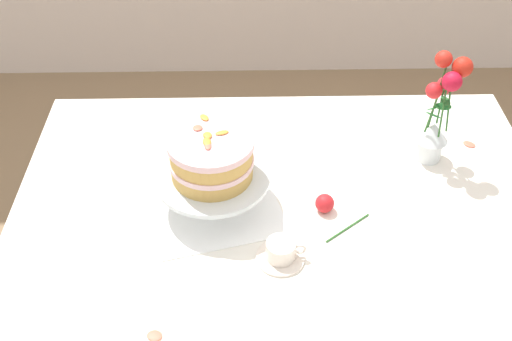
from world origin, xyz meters
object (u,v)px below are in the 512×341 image
at_px(dining_table, 283,237).
at_px(fallen_rose, 325,204).
at_px(layer_cake, 211,157).
at_px(cake_stand, 213,180).
at_px(flower_vase, 439,114).
at_px(teacup, 281,252).

height_order(dining_table, fallen_rose, fallen_rose).
relative_size(dining_table, layer_cake, 6.63).
height_order(cake_stand, fallen_rose, cake_stand).
height_order(layer_cake, flower_vase, flower_vase).
relative_size(layer_cake, teacup, 1.78).
xyz_separation_m(layer_cake, fallen_rose, (0.28, -0.03, -0.13)).
relative_size(dining_table, teacup, 11.81).
distance_m(cake_stand, flower_vase, 0.62).
xyz_separation_m(cake_stand, teacup, (0.16, -0.19, -0.06)).
distance_m(layer_cake, fallen_rose, 0.31).
bearing_deg(dining_table, teacup, -96.50).
relative_size(cake_stand, flower_vase, 0.87).
relative_size(dining_table, fallen_rose, 10.15).
bearing_deg(fallen_rose, layer_cake, 173.55).
xyz_separation_m(layer_cake, teacup, (0.16, -0.19, -0.13)).
bearing_deg(cake_stand, layer_cake, 112.69).
height_order(layer_cake, teacup, layer_cake).
relative_size(layer_cake, fallen_rose, 1.53).
distance_m(dining_table, layer_cake, 0.31).
bearing_deg(teacup, cake_stand, 130.64).
height_order(dining_table, teacup, teacup).
height_order(flower_vase, teacup, flower_vase).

